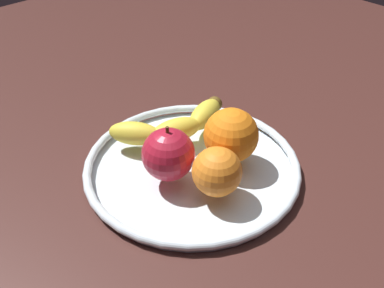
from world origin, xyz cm
name	(u,v)px	position (x,y,z in cm)	size (l,w,h in cm)	color
ground_plane	(192,181)	(0.00, 0.00, -2.00)	(163.59, 163.59, 4.00)	#41221E
fruit_bowl	(192,166)	(0.00, 0.00, 0.92)	(30.38, 30.38, 1.80)	silver
banana	(175,125)	(2.50, 6.46, 3.53)	(19.35, 10.44, 3.46)	yellow
apple	(168,154)	(-4.23, 0.12, 5.33)	(7.06, 7.06, 7.86)	#AD1B2F
orange_front_right	(217,172)	(-1.81, -6.47, 4.99)	(6.39, 6.39, 6.39)	orange
orange_center	(231,135)	(4.49, -2.99, 5.60)	(7.60, 7.60, 7.60)	orange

